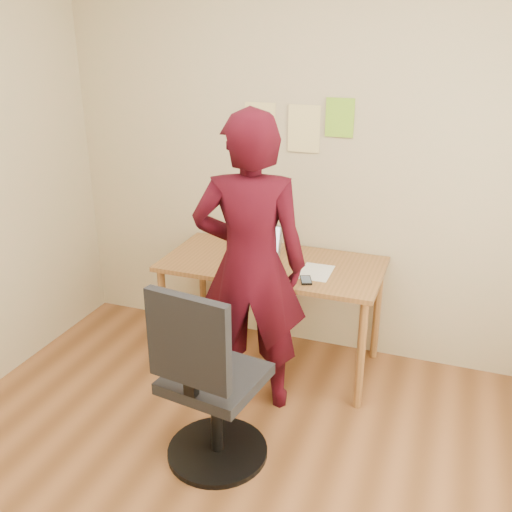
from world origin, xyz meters
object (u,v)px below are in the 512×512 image
at_px(desk, 272,274).
at_px(office_chair, 208,391).
at_px(phone, 306,280).
at_px(person, 250,266).
at_px(laptop, 256,250).

xyz_separation_m(desk, office_chair, (0.01, -1.04, -0.21)).
xyz_separation_m(phone, office_chair, (-0.27, -0.83, -0.30)).
relative_size(phone, person, 0.08).
bearing_deg(person, office_chair, 74.58).
xyz_separation_m(phone, person, (-0.27, -0.23, 0.14)).
bearing_deg(phone, office_chair, -129.21).
height_order(laptop, phone, laptop).
xyz_separation_m(desk, person, (0.01, -0.44, 0.23)).
bearing_deg(laptop, office_chair, -78.47).
distance_m(office_chair, person, 0.75).
distance_m(laptop, person, 0.51).
relative_size(laptop, office_chair, 0.30).
relative_size(desk, phone, 9.98).
height_order(desk, office_chair, office_chair).
bearing_deg(person, phone, -155.28).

